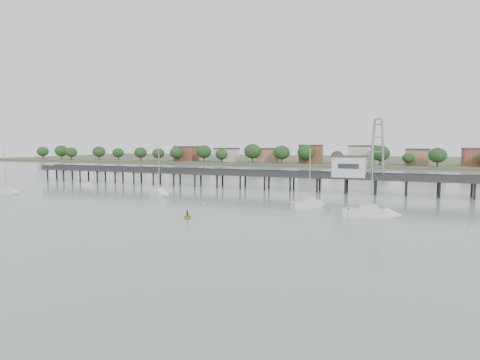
# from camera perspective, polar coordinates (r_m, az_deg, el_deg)

# --- Properties ---
(ground_plane) EXTENTS (500.00, 500.00, 0.00)m
(ground_plane) POSITION_cam_1_polar(r_m,az_deg,el_deg) (57.26, -18.65, -7.48)
(ground_plane) COLOR slate
(ground_plane) RESTS_ON ground
(pier) EXTENTS (150.00, 5.00, 5.50)m
(pier) POSITION_cam_1_polar(r_m,az_deg,el_deg) (109.06, 2.10, 0.75)
(pier) COLOR #2D2823
(pier) RESTS_ON ground
(pier_building) EXTENTS (8.40, 5.40, 5.30)m
(pier_building) POSITION_cam_1_polar(r_m,az_deg,el_deg) (103.24, 15.30, 1.91)
(pier_building) COLOR silver
(pier_building) RESTS_ON ground
(lattice_tower) EXTENTS (3.20, 3.20, 15.50)m
(lattice_tower) POSITION_cam_1_polar(r_m,az_deg,el_deg) (102.57, 18.98, 4.27)
(lattice_tower) COLOR slate
(lattice_tower) RESTS_ON ground
(sailboat_a) EXTENTS (7.48, 2.63, 12.24)m
(sailboat_a) POSITION_cam_1_polar(r_m,az_deg,el_deg) (112.81, -30.05, -1.41)
(sailboat_a) COLOR white
(sailboat_a) RESTS_ON ground
(sailboat_b) EXTENTS (7.60, 5.89, 12.59)m
(sailboat_b) POSITION_cam_1_polar(r_m,az_deg,el_deg) (96.04, -11.20, -1.85)
(sailboat_b) COLOR white
(sailboat_b) RESTS_ON ground
(sailboat_d) EXTENTS (9.18, 3.95, 14.61)m
(sailboat_d) POSITION_cam_1_polar(r_m,az_deg,el_deg) (71.01, 18.98, -4.53)
(sailboat_d) COLOR white
(sailboat_d) RESTS_ON ground
(sailboat_c) EXTENTS (6.36, 6.64, 11.88)m
(sailboat_c) POSITION_cam_1_polar(r_m,az_deg,el_deg) (78.53, 10.23, -3.40)
(sailboat_c) COLOR white
(sailboat_c) RESTS_ON ground
(white_tender) EXTENTS (3.73, 1.77, 1.41)m
(white_tender) POSITION_cam_1_polar(r_m,az_deg,el_deg) (122.34, -20.71, -0.68)
(white_tender) COLOR white
(white_tender) RESTS_ON ground
(yellow_dinghy) EXTENTS (1.87, 1.30, 2.56)m
(yellow_dinghy) POSITION_cam_1_polar(r_m,az_deg,el_deg) (67.16, -7.49, -5.39)
(yellow_dinghy) COLOR gold
(yellow_dinghy) RESTS_ON ground
(dinghy_occupant) EXTENTS (0.65, 1.19, 0.27)m
(dinghy_occupant) POSITION_cam_1_polar(r_m,az_deg,el_deg) (67.16, -7.49, -5.39)
(dinghy_occupant) COLOR black
(dinghy_occupant) RESTS_ON ground
(mooring_buoys) EXTENTS (89.84, 30.07, 0.39)m
(mooring_buoys) POSITION_cam_1_polar(r_m,az_deg,el_deg) (81.28, -1.69, -3.43)
(mooring_buoys) COLOR beige
(mooring_buoys) RESTS_ON ground
(far_shore) EXTENTS (500.00, 170.00, 10.40)m
(far_shore) POSITION_cam_1_polar(r_m,az_deg,el_deg) (284.55, 14.39, 2.78)
(far_shore) COLOR #475133
(far_shore) RESTS_ON ground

